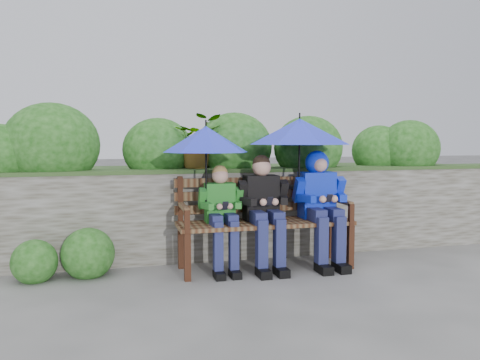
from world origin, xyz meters
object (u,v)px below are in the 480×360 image
object	(u,v)px
boy_left	(222,211)
boy_middle	(264,206)
park_bench	(263,215)
umbrella_right	(300,132)
umbrella_left	(206,139)
boy_right	(321,198)

from	to	relation	value
boy_left	boy_middle	world-z (taller)	boy_middle
boy_middle	park_bench	bearing A→B (deg)	75.88
park_bench	umbrella_right	xyz separation A→B (m)	(0.39, -0.02, 0.89)
boy_middle	umbrella_right	distance (m)	0.88
boy_middle	umbrella_left	xyz separation A→B (m)	(-0.60, 0.04, 0.69)
boy_middle	umbrella_left	distance (m)	0.92
umbrella_left	boy_left	bearing A→B (deg)	-11.21
boy_right	umbrella_left	distance (m)	1.39
boy_right	park_bench	bearing A→B (deg)	172.40
boy_right	umbrella_right	xyz separation A→B (m)	(-0.23, 0.06, 0.71)
boy_left	boy_right	bearing A→B (deg)	-0.05
park_bench	umbrella_left	size ratio (longest dim) A/B	2.13
park_bench	boy_left	xyz separation A→B (m)	(-0.47, -0.08, 0.07)
park_bench	boy_right	size ratio (longest dim) A/B	1.49
boy_left	umbrella_left	bearing A→B (deg)	168.79
boy_middle	boy_right	distance (m)	0.65
park_bench	boy_middle	distance (m)	0.15
boy_left	boy_middle	distance (m)	0.45
umbrella_right	park_bench	bearing A→B (deg)	176.52
boy_middle	umbrella_left	bearing A→B (deg)	176.08
park_bench	boy_right	distance (m)	0.65
park_bench	boy_middle	size ratio (longest dim) A/B	1.54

